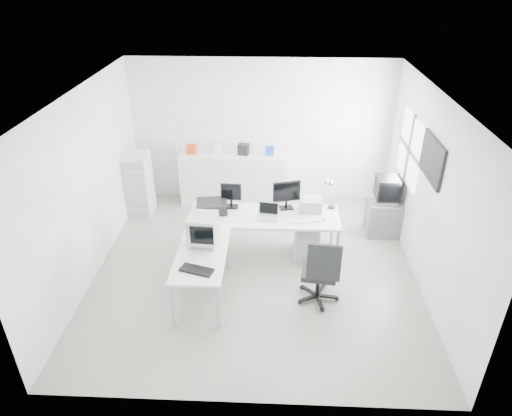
{
  "coord_description": "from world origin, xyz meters",
  "views": [
    {
      "loc": [
        0.27,
        -5.89,
        4.42
      ],
      "look_at": [
        0.0,
        0.2,
        1.0
      ],
      "focal_mm": 32.0,
      "sensor_mm": 36.0,
      "label": 1
    }
  ],
  "objects_px": {
    "crt_monitor": "(203,229)",
    "inkjet_printer": "(212,206)",
    "office_chair": "(319,268)",
    "laser_printer": "(311,204)",
    "main_desk": "(264,235)",
    "lcd_monitor_small": "(231,196)",
    "crt_tv": "(388,190)",
    "laptop": "(267,212)",
    "sideboard": "(234,178)",
    "tv_cabinet": "(383,218)",
    "lcd_monitor_large": "(286,196)",
    "filing_cabinet": "(139,184)",
    "drawer_pedestal": "(306,238)",
    "side_desk": "(203,275)"
  },
  "relations": [
    {
      "from": "side_desk",
      "to": "lcd_monitor_small",
      "type": "distance_m",
      "value": 1.5
    },
    {
      "from": "laser_printer",
      "to": "office_chair",
      "type": "distance_m",
      "value": 1.35
    },
    {
      "from": "laptop",
      "to": "office_chair",
      "type": "bearing_deg",
      "value": -44.05
    },
    {
      "from": "laser_printer",
      "to": "crt_tv",
      "type": "distance_m",
      "value": 1.45
    },
    {
      "from": "crt_tv",
      "to": "filing_cabinet",
      "type": "height_order",
      "value": "filing_cabinet"
    },
    {
      "from": "laptop",
      "to": "crt_monitor",
      "type": "distance_m",
      "value": 1.18
    },
    {
      "from": "side_desk",
      "to": "crt_monitor",
      "type": "height_order",
      "value": "crt_monitor"
    },
    {
      "from": "side_desk",
      "to": "lcd_monitor_small",
      "type": "bearing_deg",
      "value": 77.47
    },
    {
      "from": "drawer_pedestal",
      "to": "inkjet_printer",
      "type": "bearing_deg",
      "value": 178.15
    },
    {
      "from": "inkjet_printer",
      "to": "tv_cabinet",
      "type": "relative_size",
      "value": 0.77
    },
    {
      "from": "crt_monitor",
      "to": "sideboard",
      "type": "relative_size",
      "value": 0.24
    },
    {
      "from": "lcd_monitor_large",
      "to": "crt_monitor",
      "type": "relative_size",
      "value": 0.94
    },
    {
      "from": "laptop",
      "to": "sideboard",
      "type": "distance_m",
      "value": 2.08
    },
    {
      "from": "side_desk",
      "to": "lcd_monitor_large",
      "type": "height_order",
      "value": "lcd_monitor_large"
    },
    {
      "from": "sideboard",
      "to": "drawer_pedestal",
      "type": "bearing_deg",
      "value": -52.77
    },
    {
      "from": "main_desk",
      "to": "crt_tv",
      "type": "xyz_separation_m",
      "value": [
        2.1,
        0.76,
        0.49
      ]
    },
    {
      "from": "crt_monitor",
      "to": "sideboard",
      "type": "distance_m",
      "value": 2.73
    },
    {
      "from": "inkjet_printer",
      "to": "lcd_monitor_large",
      "type": "relative_size",
      "value": 1.04
    },
    {
      "from": "drawer_pedestal",
      "to": "crt_tv",
      "type": "xyz_separation_m",
      "value": [
        1.4,
        0.71,
        0.56
      ]
    },
    {
      "from": "crt_monitor",
      "to": "crt_tv",
      "type": "xyz_separation_m",
      "value": [
        2.95,
        1.61,
        -0.13
      ]
    },
    {
      "from": "lcd_monitor_small",
      "to": "sideboard",
      "type": "distance_m",
      "value": 1.64
    },
    {
      "from": "office_chair",
      "to": "sideboard",
      "type": "relative_size",
      "value": 0.52
    },
    {
      "from": "drawer_pedestal",
      "to": "office_chair",
      "type": "height_order",
      "value": "office_chair"
    },
    {
      "from": "drawer_pedestal",
      "to": "tv_cabinet",
      "type": "relative_size",
      "value": 0.94
    },
    {
      "from": "tv_cabinet",
      "to": "crt_tv",
      "type": "xyz_separation_m",
      "value": [
        0.0,
        0.0,
        0.54
      ]
    },
    {
      "from": "office_chair",
      "to": "laser_printer",
      "type": "bearing_deg",
      "value": 99.69
    },
    {
      "from": "crt_monitor",
      "to": "crt_tv",
      "type": "relative_size",
      "value": 0.99
    },
    {
      "from": "lcd_monitor_large",
      "to": "office_chair",
      "type": "height_order",
      "value": "lcd_monitor_large"
    },
    {
      "from": "crt_monitor",
      "to": "inkjet_printer",
      "type": "bearing_deg",
      "value": 93.61
    },
    {
      "from": "laptop",
      "to": "sideboard",
      "type": "xyz_separation_m",
      "value": [
        -0.7,
        1.93,
        -0.34
      ]
    },
    {
      "from": "drawer_pedestal",
      "to": "laptop",
      "type": "relative_size",
      "value": 1.71
    },
    {
      "from": "main_desk",
      "to": "lcd_monitor_small",
      "type": "height_order",
      "value": "lcd_monitor_small"
    },
    {
      "from": "lcd_monitor_large",
      "to": "office_chair",
      "type": "bearing_deg",
      "value": -86.49
    },
    {
      "from": "laptop",
      "to": "tv_cabinet",
      "type": "distance_m",
      "value": 2.28
    },
    {
      "from": "inkjet_printer",
      "to": "lcd_monitor_large",
      "type": "height_order",
      "value": "lcd_monitor_large"
    },
    {
      "from": "inkjet_printer",
      "to": "laptop",
      "type": "distance_m",
      "value": 0.92
    },
    {
      "from": "side_desk",
      "to": "sideboard",
      "type": "distance_m",
      "value": 2.94
    },
    {
      "from": "tv_cabinet",
      "to": "sideboard",
      "type": "xyz_separation_m",
      "value": [
        -2.75,
        1.07,
        0.2
      ]
    },
    {
      "from": "main_desk",
      "to": "inkjet_printer",
      "type": "relative_size",
      "value": 4.9
    },
    {
      "from": "side_desk",
      "to": "inkjet_printer",
      "type": "height_order",
      "value": "inkjet_printer"
    },
    {
      "from": "main_desk",
      "to": "lcd_monitor_small",
      "type": "bearing_deg",
      "value": 155.56
    },
    {
      "from": "lcd_monitor_small",
      "to": "tv_cabinet",
      "type": "height_order",
      "value": "lcd_monitor_small"
    },
    {
      "from": "main_desk",
      "to": "office_chair",
      "type": "xyz_separation_m",
      "value": [
        0.81,
        -1.09,
        0.17
      ]
    },
    {
      "from": "sideboard",
      "to": "crt_monitor",
      "type": "bearing_deg",
      "value": -94.23
    },
    {
      "from": "lcd_monitor_small",
      "to": "tv_cabinet",
      "type": "relative_size",
      "value": 0.66
    },
    {
      "from": "drawer_pedestal",
      "to": "office_chair",
      "type": "relative_size",
      "value": 0.56
    },
    {
      "from": "tv_cabinet",
      "to": "laptop",
      "type": "bearing_deg",
      "value": -157.27
    },
    {
      "from": "drawer_pedestal",
      "to": "sideboard",
      "type": "relative_size",
      "value": 0.29
    },
    {
      "from": "drawer_pedestal",
      "to": "filing_cabinet",
      "type": "bearing_deg",
      "value": 157.53
    },
    {
      "from": "drawer_pedestal",
      "to": "side_desk",
      "type": "bearing_deg",
      "value": -143.43
    }
  ]
}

